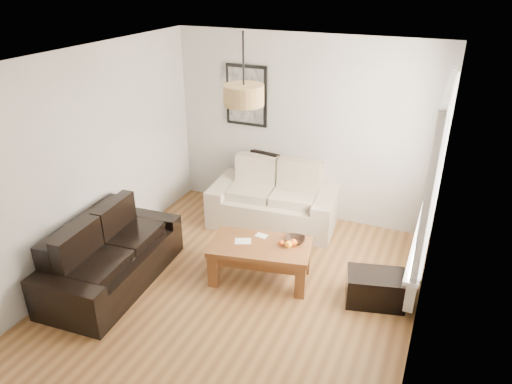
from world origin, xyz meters
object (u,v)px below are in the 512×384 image
at_px(loveseat_cream, 274,195).
at_px(coffee_table, 260,261).
at_px(sofa_leather, 111,253).
at_px(ottoman, 375,288).

bearing_deg(loveseat_cream, coffee_table, -80.44).
distance_m(loveseat_cream, sofa_leather, 2.39).
xyz_separation_m(loveseat_cream, coffee_table, (0.36, -1.33, -0.20)).
xyz_separation_m(loveseat_cream, ottoman, (1.68, -1.23, -0.26)).
height_order(loveseat_cream, sofa_leather, loveseat_cream).
xyz_separation_m(loveseat_cream, sofa_leather, (-1.20, -2.07, -0.05)).
height_order(sofa_leather, ottoman, sofa_leather).
distance_m(sofa_leather, ottoman, 3.01).
bearing_deg(sofa_leather, coffee_table, -68.96).
bearing_deg(loveseat_cream, ottoman, -41.63).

